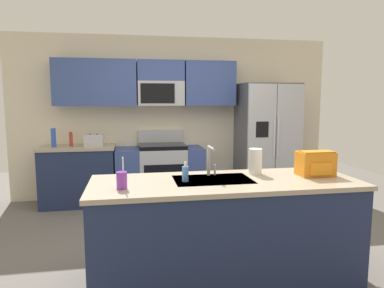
% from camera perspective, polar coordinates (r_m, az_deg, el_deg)
% --- Properties ---
extents(ground_plane, '(9.00, 9.00, 0.00)m').
position_cam_1_polar(ground_plane, '(4.01, 1.18, -16.20)').
color(ground_plane, '#66605B').
rests_on(ground_plane, ground).
extents(kitchen_wall_unit, '(5.20, 0.43, 2.60)m').
position_cam_1_polar(kitchen_wall_unit, '(5.71, -4.27, 6.06)').
color(kitchen_wall_unit, beige).
rests_on(kitchen_wall_unit, ground).
extents(back_counter, '(1.10, 0.63, 0.90)m').
position_cam_1_polar(back_counter, '(5.58, -18.08, -4.89)').
color(back_counter, '#1E2A4D').
rests_on(back_counter, ground).
extents(range_oven, '(1.36, 0.61, 1.10)m').
position_cam_1_polar(range_oven, '(5.54, -5.27, -4.72)').
color(range_oven, '#B7BABF').
rests_on(range_oven, ground).
extents(refrigerator, '(0.90, 0.76, 1.85)m').
position_cam_1_polar(refrigerator, '(5.80, 12.13, 0.51)').
color(refrigerator, '#4C4F54').
rests_on(refrigerator, ground).
extents(island_counter, '(2.33, 0.84, 0.90)m').
position_cam_1_polar(island_counter, '(3.19, 5.36, -13.75)').
color(island_counter, '#1E2A4D').
rests_on(island_counter, ground).
extents(toaster, '(0.28, 0.16, 0.18)m').
position_cam_1_polar(toaster, '(5.41, -15.80, 0.61)').
color(toaster, '#B7BABF').
rests_on(toaster, back_counter).
extents(pepper_mill, '(0.05, 0.05, 0.21)m').
position_cam_1_polar(pepper_mill, '(5.51, -19.23, 0.75)').
color(pepper_mill, '#B2332D').
rests_on(pepper_mill, back_counter).
extents(bottle_blue, '(0.07, 0.07, 0.28)m').
position_cam_1_polar(bottle_blue, '(5.51, -21.76, 0.98)').
color(bottle_blue, blue).
rests_on(bottle_blue, back_counter).
extents(sink_faucet, '(0.08, 0.21, 0.28)m').
position_cam_1_polar(sink_faucet, '(3.19, 2.96, -2.29)').
color(sink_faucet, '#B7BABF').
rests_on(sink_faucet, island_counter).
extents(drink_cup_purple, '(0.08, 0.08, 0.26)m').
position_cam_1_polar(drink_cup_purple, '(2.80, -11.43, -5.84)').
color(drink_cup_purple, purple).
rests_on(drink_cup_purple, island_counter).
extents(soap_dispenser, '(0.06, 0.06, 0.17)m').
position_cam_1_polar(soap_dispenser, '(2.99, -1.11, -4.87)').
color(soap_dispenser, '#4C8CD8').
rests_on(soap_dispenser, island_counter).
extents(paper_towel_roll, '(0.12, 0.12, 0.24)m').
position_cam_1_polar(paper_towel_roll, '(3.33, 10.33, -2.81)').
color(paper_towel_roll, white).
rests_on(paper_towel_roll, island_counter).
extents(backpack, '(0.32, 0.22, 0.23)m').
position_cam_1_polar(backpack, '(3.41, 19.62, -2.95)').
color(backpack, orange).
rests_on(backpack, island_counter).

